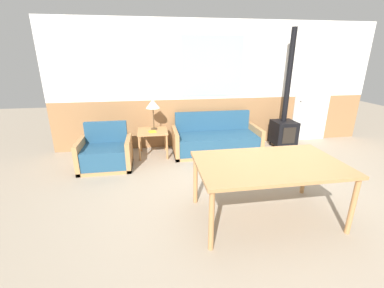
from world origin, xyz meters
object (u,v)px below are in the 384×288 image
Objects in this scene: couch at (216,141)px; armchair at (106,154)px; side_table at (153,134)px; dining_table at (269,167)px; table_lamp at (153,105)px; wood_stove at (284,123)px.

couch is 2.25m from armchair.
side_table is 0.34× the size of dining_table.
dining_table is (0.05, -2.39, 0.45)m from couch.
table_lamp reaches higher than couch.
table_lamp is (0.03, 0.10, 0.59)m from side_table.
armchair reaches higher than dining_table.
wood_stove is (2.86, -0.08, -0.49)m from table_lamp.
couch is at bearing -1.30° from side_table.
wood_stove reaches higher than side_table.
armchair is (-2.21, -0.45, 0.00)m from couch.
armchair is at bearing -168.57° from couch.
armchair is at bearing 139.28° from dining_table.
dining_table reaches higher than side_table.
wood_stove is (1.52, 2.45, -0.14)m from dining_table.
side_table is at bearing -179.44° from wood_stove.
armchair is 1.56× the size of side_table.
table_lamp is at bearing 174.05° from couch.
wood_stove reaches higher than table_lamp.
armchair is 3.82m from wood_stove.
couch is 1.95× the size of armchair.
armchair is 1.51× the size of table_lamp.
side_table is 2.90m from wood_stove.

